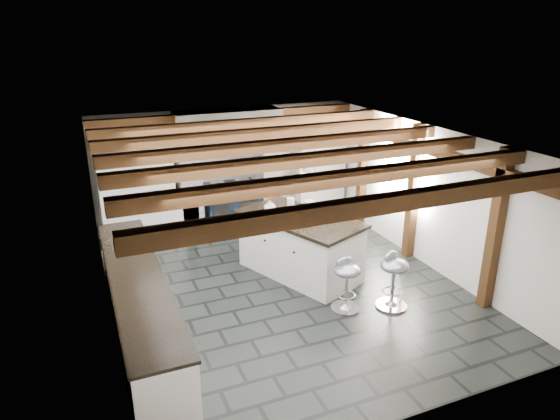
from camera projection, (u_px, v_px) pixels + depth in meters
name	position (u px, v px, depth m)	size (l,w,h in m)	color
ground	(284.00, 286.00, 7.64)	(6.00, 6.00, 0.00)	black
room_shell	(217.00, 198.00, 8.28)	(6.00, 6.03, 6.00)	silver
range_cooker	(231.00, 204.00, 9.80)	(1.00, 0.63, 0.99)	black
kitchen_island	(300.00, 245.00, 7.89)	(1.69, 2.19, 1.29)	white
bar_stool_near	(393.00, 274.00, 6.93)	(0.52, 0.52, 0.82)	silver
bar_stool_far	(346.00, 278.00, 6.88)	(0.41, 0.41, 0.77)	silver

